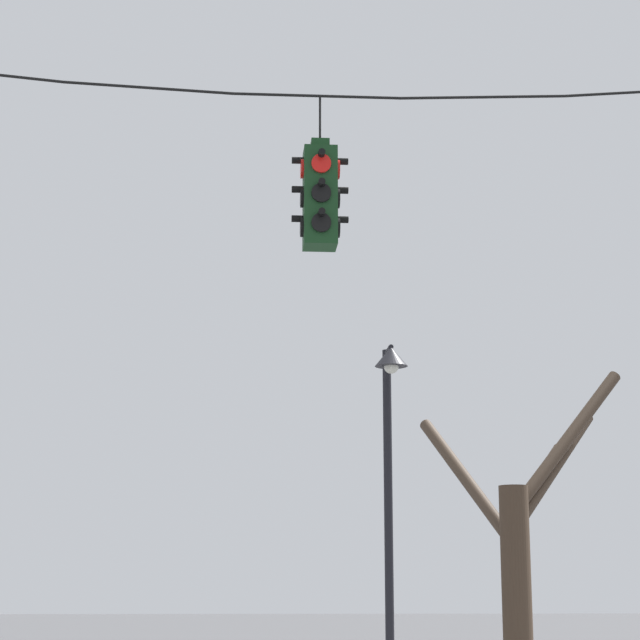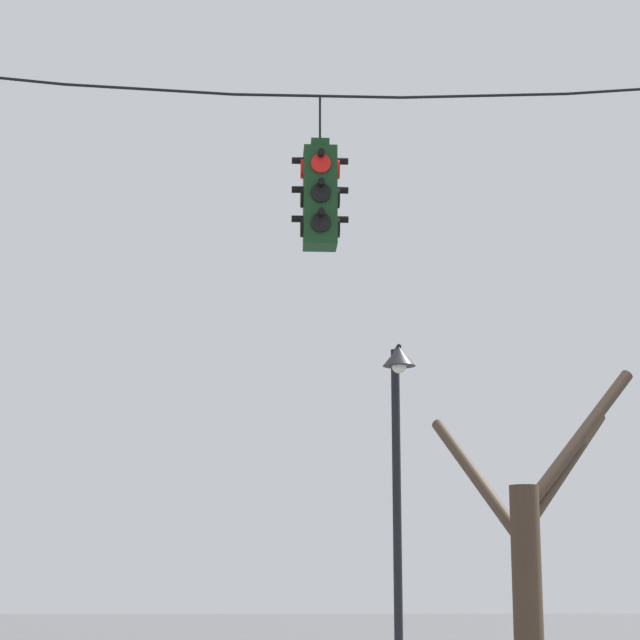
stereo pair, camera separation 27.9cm
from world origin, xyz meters
name	(u,v)px [view 2 (the right image)]	position (x,y,z in m)	size (l,w,h in m)	color
span_wire	(318,82)	(0.00, 0.21, 7.07)	(12.23, 0.03, 0.48)	black
traffic_light_near_right_pole	(320,196)	(0.02, 0.21, 5.82)	(0.58, 0.58, 1.63)	#143819
street_lamp	(398,452)	(1.32, 5.02, 3.74)	(0.45, 0.79, 5.21)	black
bare_tree	(533,545)	(3.51, 6.70, 2.55)	(3.08, 2.67, 5.32)	#423326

